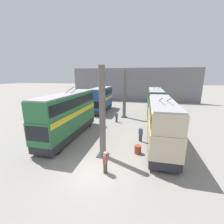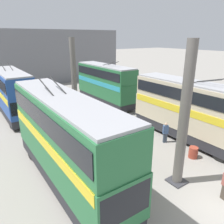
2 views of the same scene
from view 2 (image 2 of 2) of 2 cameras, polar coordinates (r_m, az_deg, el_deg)
The scene contains 11 objects.
ground_plane at distance 13.14m, azimuth 26.56°, elevation -21.96°, with size 240.00×240.00×0.00m, color gray.
depot_back_wall at distance 39.70m, azimuth -21.37°, elevation 12.79°, with size 0.50×36.00×9.37m.
support_column_near at distance 12.38m, azimuth 18.25°, elevation -2.00°, with size 1.01×1.01×8.16m.
support_column_far at distance 22.92m, azimuth -9.88°, elevation 8.16°, with size 1.01×1.01×8.16m.
bus_left_near at distance 18.77m, azimuth 19.61°, elevation 1.17°, with size 10.36×2.54×5.49m.
bus_left_far at distance 27.73m, azimuth -1.81°, elevation 7.87°, with size 9.88×2.54×5.52m.
bus_right_near at distance 12.41m, azimuth -12.21°, elevation -6.09°, with size 11.11×2.54×5.91m.
bus_right_far at distance 25.14m, azimuth -24.56°, elevation 4.94°, with size 9.10×2.54×5.53m.
person_aisle_midway at distance 20.68m, azimuth -7.50°, elevation -1.78°, with size 0.24×0.42×1.68m.
person_by_left_row at distance 18.19m, azimuth 13.79°, elevation -5.13°, with size 0.42×0.48×1.71m.
oil_drum at distance 16.82m, azimuth 20.45°, elevation -9.86°, with size 0.66×0.66×0.81m.
Camera 2 is at (-4.04, 9.42, 8.22)m, focal length 35.00 mm.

